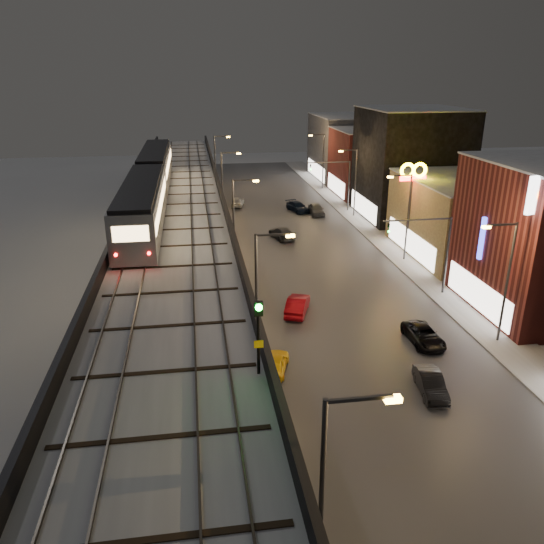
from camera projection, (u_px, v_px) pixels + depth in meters
ground at (307, 502)px, 24.34m from camera, size 220.00×220.00×0.00m
road_surface at (307, 252)px, 57.72m from camera, size 17.00×120.00×0.06m
sidewalk_right at (395, 248)px, 59.10m from camera, size 4.00×120.00×0.14m
under_viaduct_pavement at (182, 258)px, 55.84m from camera, size 11.00×120.00×0.06m
elevated_viaduct at (178, 214)px, 50.94m from camera, size 9.00×100.00×6.30m
viaduct_trackbed at (177, 206)px, 50.78m from camera, size 8.40×100.00×0.32m
viaduct_parapet_streetside at (223, 200)px, 51.25m from camera, size 0.30×100.00×1.10m
viaduct_parapet_far at (130, 203)px, 50.04m from camera, size 0.30×100.00×1.10m
building_c at (467, 217)px, 55.81m from camera, size 12.20×15.20×8.16m
building_d at (410, 164)px, 69.53m from camera, size 12.20×13.20×14.16m
building_e at (374, 162)px, 83.18m from camera, size 12.20×12.20×10.16m
building_f at (349, 147)px, 95.94m from camera, size 12.20×16.20×11.16m
streetlight_left_0 at (330, 493)px, 17.80m from camera, size 2.57×0.28×9.00m
streetlight_left_1 at (260, 289)px, 34.44m from camera, size 2.57×0.28×9.00m
streetlight_right_1 at (505, 275)px, 36.83m from camera, size 2.56×0.28×9.00m
streetlight_left_2 at (236, 218)px, 51.07m from camera, size 2.57×0.28×9.00m
streetlight_right_2 at (406, 211)px, 53.46m from camera, size 2.56×0.28×9.00m
streetlight_left_3 at (224, 182)px, 67.71m from camera, size 2.57×0.28×9.00m
streetlight_right_3 at (354, 178)px, 70.10m from camera, size 2.56×0.28×9.00m
streetlight_left_4 at (217, 160)px, 84.34m from camera, size 2.57×0.28×9.00m
streetlight_right_4 at (322, 158)px, 86.73m from camera, size 2.56×0.28×9.00m
traffic_light_rig_a at (435, 246)px, 45.28m from camera, size 6.10×0.34×7.00m
traffic_light_rig_b at (341, 180)px, 73.01m from camera, size 6.10×0.34×7.00m
subway_train at (150, 182)px, 51.11m from camera, size 3.09×37.82×3.70m
rail_signal at (258, 323)px, 21.36m from camera, size 0.39×0.45×3.35m
car_taxi at (275, 364)px, 34.56m from camera, size 2.56×3.99×1.26m
car_near_white at (297, 306)px, 42.94m from camera, size 2.90×4.61×1.43m
car_mid_dark at (282, 234)px, 62.09m from camera, size 2.91×4.93×1.34m
car_far_white at (238, 202)px, 77.03m from camera, size 2.43×4.29×1.38m
car_onc_silver at (431, 385)px, 32.27m from camera, size 1.91×4.03×1.28m
car_onc_dark at (424, 336)px, 38.24m from camera, size 2.04×4.39×1.22m
car_onc_white at (298, 207)px, 74.06m from camera, size 3.15×4.87×1.31m
car_onc_red at (316, 210)px, 72.39m from camera, size 1.90×4.49×1.51m
sign_mcdonalds at (413, 181)px, 54.49m from camera, size 2.90×0.38×9.80m
sign_citgo at (538, 215)px, 35.68m from camera, size 2.56×0.39×12.14m
sign_carwash at (488, 246)px, 42.03m from camera, size 1.52×0.35×7.90m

